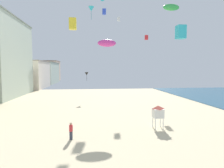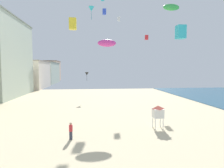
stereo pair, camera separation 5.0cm
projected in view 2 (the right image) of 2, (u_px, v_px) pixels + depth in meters
The scene contains 14 objects.
boardwalk_hotel_far at pixel (19, 75), 68.45m from camera, with size 18.13×17.88×9.62m.
boardwalk_hotel_distant at pixel (37, 73), 91.04m from camera, with size 17.47×22.12×9.93m.
boardwalk_hotel_furthest at pixel (47, 71), 111.64m from camera, with size 13.50×14.62×11.55m.
kite_flyer at pixel (71, 130), 18.26m from camera, with size 0.34×0.34×1.64m.
lifeguard_stand at pixel (158, 112), 21.82m from camera, with size 1.10×1.10×2.55m.
kite_cyan_box at pixel (181, 32), 20.02m from camera, with size 0.86×0.86×1.36m.
kite_black_delta at pixel (87, 74), 42.30m from camera, with size 0.84×0.84×1.90m.
kite_blue_box at pixel (104, 12), 43.29m from camera, with size 0.77×0.77×1.21m.
kite_cyan_delta at pixel (91, 9), 33.38m from camera, with size 0.97×0.97×2.20m.
kite_green_parafoil at pixel (171, 7), 27.24m from camera, with size 2.35×0.65×0.91m.
kite_white_box at pixel (119, 19), 44.17m from camera, with size 0.54×0.54×0.85m.
kite_red_box at pixel (147, 37), 39.94m from camera, with size 0.59×0.59×0.93m.
kite_magenta_parafoil at pixel (107, 43), 29.32m from camera, with size 2.78×0.77×1.08m.
kite_yellow_box at pixel (73, 24), 26.18m from camera, with size 0.95×0.95×1.49m.
Camera 2 is at (1.02, -5.65, 6.59)m, focal length 31.22 mm.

